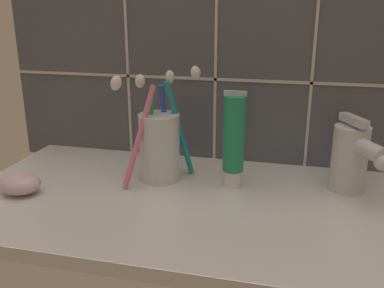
% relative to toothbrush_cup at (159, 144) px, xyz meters
% --- Properties ---
extents(sink_counter, '(0.67, 0.38, 0.02)m').
position_rel_toothbrush_cup_xyz_m(sink_counter, '(0.05, -0.06, -0.07)').
color(sink_counter, silver).
rests_on(sink_counter, ground).
extents(tile_wall_backsplash, '(0.77, 0.02, 0.45)m').
position_rel_toothbrush_cup_xyz_m(tile_wall_backsplash, '(0.05, 0.13, 0.15)').
color(tile_wall_backsplash, '#4C515B').
rests_on(tile_wall_backsplash, ground).
extents(toothbrush_cup, '(0.12, 0.12, 0.19)m').
position_rel_toothbrush_cup_xyz_m(toothbrush_cup, '(0.00, 0.00, 0.00)').
color(toothbrush_cup, silver).
rests_on(toothbrush_cup, sink_counter).
extents(toothpaste_tube, '(0.04, 0.03, 0.16)m').
position_rel_toothbrush_cup_xyz_m(toothpaste_tube, '(0.12, -0.00, 0.02)').
color(toothpaste_tube, white).
rests_on(toothpaste_tube, sink_counter).
extents(sink_faucet, '(0.07, 0.11, 0.12)m').
position_rel_toothbrush_cup_xyz_m(sink_faucet, '(0.31, 0.02, -0.00)').
color(sink_faucet, silver).
rests_on(sink_faucet, sink_counter).
extents(soap_bar, '(0.07, 0.05, 0.03)m').
position_rel_toothbrush_cup_xyz_m(soap_bar, '(-0.19, -0.11, -0.05)').
color(soap_bar, '#DBB2C6').
rests_on(soap_bar, sink_counter).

